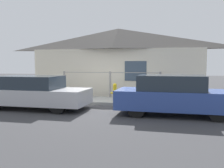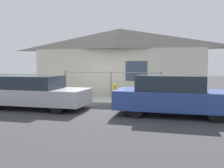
# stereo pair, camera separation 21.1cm
# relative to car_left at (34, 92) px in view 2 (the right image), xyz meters

# --- Properties ---
(ground_plane) EXTENTS (60.00, 60.00, 0.00)m
(ground_plane) POSITION_rel_car_left_xyz_m (2.33, 1.31, -0.65)
(ground_plane) COLOR #38383A
(sidewalk) EXTENTS (24.00, 1.88, 0.14)m
(sidewalk) POSITION_rel_car_left_xyz_m (2.33, 2.25, -0.58)
(sidewalk) COLOR gray
(sidewalk) RESTS_ON ground_plane
(house) EXTENTS (9.44, 2.23, 3.70)m
(house) POSITION_rel_car_left_xyz_m (2.34, 4.82, 2.29)
(house) COLOR beige
(house) RESTS_ON ground_plane
(fence) EXTENTS (4.90, 0.10, 1.26)m
(fence) POSITION_rel_car_left_xyz_m (2.33, 3.03, 0.18)
(fence) COLOR gray
(fence) RESTS_ON sidewalk
(car_left) EXTENTS (4.22, 1.72, 1.29)m
(car_left) POSITION_rel_car_left_xyz_m (0.00, 0.00, 0.00)
(car_left) COLOR #B7B7BC
(car_left) RESTS_ON ground_plane
(car_right) EXTENTS (4.05, 1.70, 1.37)m
(car_right) POSITION_rel_car_left_xyz_m (5.35, 0.00, 0.04)
(car_right) COLOR #2D4793
(car_right) RESTS_ON ground_plane
(fire_hydrant) EXTENTS (0.37, 0.17, 0.79)m
(fire_hydrant) POSITION_rel_car_left_xyz_m (2.88, 1.66, -0.09)
(fire_hydrant) COLOR yellow
(fire_hydrant) RESTS_ON sidewalk
(potted_plant_near_hydrant) EXTENTS (0.36, 0.36, 0.51)m
(potted_plant_near_hydrant) POSITION_rel_car_left_xyz_m (3.14, 2.70, -0.22)
(potted_plant_near_hydrant) COLOR brown
(potted_plant_near_hydrant) RESTS_ON sidewalk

